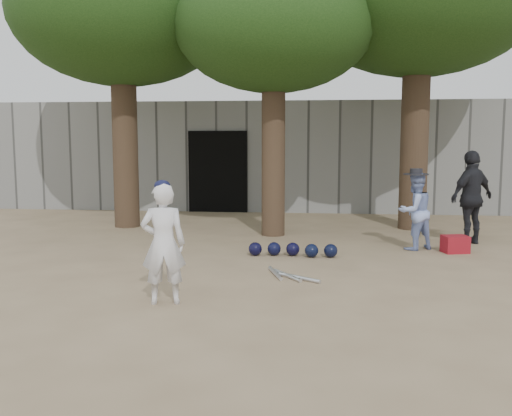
# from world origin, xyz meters

# --- Properties ---
(ground) EXTENTS (70.00, 70.00, 0.00)m
(ground) POSITION_xyz_m (0.00, 0.00, 0.00)
(ground) COLOR #937C5E
(ground) RESTS_ON ground
(boy_player) EXTENTS (0.60, 0.46, 1.46)m
(boy_player) POSITION_xyz_m (-0.31, -0.88, 0.73)
(boy_player) COLOR white
(boy_player) RESTS_ON ground
(spectator_blue) EXTENTS (0.85, 0.79, 1.39)m
(spectator_blue) POSITION_xyz_m (3.25, 2.92, 0.70)
(spectator_blue) COLOR #90A4DE
(spectator_blue) RESTS_ON ground
(spectator_dark) EXTENTS (1.09, 0.97, 1.77)m
(spectator_dark) POSITION_xyz_m (4.40, 3.61, 0.89)
(spectator_dark) COLOR black
(spectator_dark) RESTS_ON ground
(red_bag) EXTENTS (0.48, 0.41, 0.30)m
(red_bag) POSITION_xyz_m (3.92, 2.71, 0.15)
(red_bag) COLOR maroon
(red_bag) RESTS_ON ground
(back_building) EXTENTS (16.00, 5.24, 3.00)m
(back_building) POSITION_xyz_m (-0.00, 10.33, 1.50)
(back_building) COLOR gray
(back_building) RESTS_ON ground
(helmet_row) EXTENTS (1.51, 0.32, 0.23)m
(helmet_row) POSITION_xyz_m (1.11, 2.07, 0.12)
(helmet_row) COLOR black
(helmet_row) RESTS_ON ground
(bat_pile) EXTENTS (0.81, 0.82, 0.06)m
(bat_pile) POSITION_xyz_m (1.10, 0.58, 0.03)
(bat_pile) COLOR silver
(bat_pile) RESTS_ON ground
(tree_row) EXTENTS (11.40, 5.80, 6.69)m
(tree_row) POSITION_xyz_m (0.74, 5.02, 4.69)
(tree_row) COLOR brown
(tree_row) RESTS_ON ground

